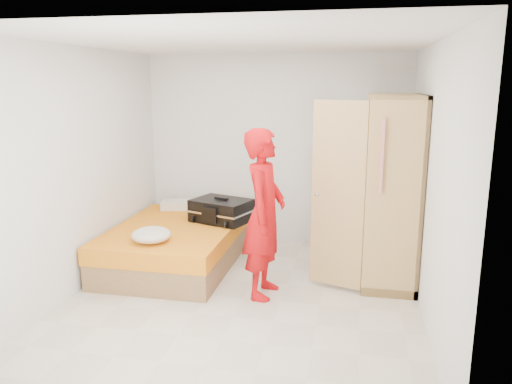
% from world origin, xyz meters
% --- Properties ---
extents(room, '(4.00, 4.02, 2.60)m').
position_xyz_m(room, '(0.00, 0.00, 1.30)').
color(room, beige).
rests_on(room, ground).
extents(bed, '(1.42, 2.02, 0.50)m').
position_xyz_m(bed, '(-1.05, 0.80, 0.25)').
color(bed, '#986945').
rests_on(bed, ground).
extents(wardrobe, '(1.15, 1.20, 2.10)m').
position_xyz_m(wardrobe, '(1.45, 0.87, 1.00)').
color(wardrobe, tan).
rests_on(wardrobe, ground).
extents(person, '(0.47, 0.68, 1.78)m').
position_xyz_m(person, '(0.19, 0.16, 0.89)').
color(person, red).
rests_on(person, ground).
extents(suitcase, '(0.85, 0.72, 0.31)m').
position_xyz_m(suitcase, '(-0.55, 1.13, 0.64)').
color(suitcase, black).
rests_on(suitcase, bed).
extents(round_cushion, '(0.43, 0.43, 0.16)m').
position_xyz_m(round_cushion, '(-1.08, 0.15, 0.58)').
color(round_cushion, beige).
rests_on(round_cushion, bed).
extents(pillow, '(0.66, 0.44, 0.11)m').
position_xyz_m(pillow, '(-1.24, 1.65, 0.55)').
color(pillow, beige).
rests_on(pillow, bed).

